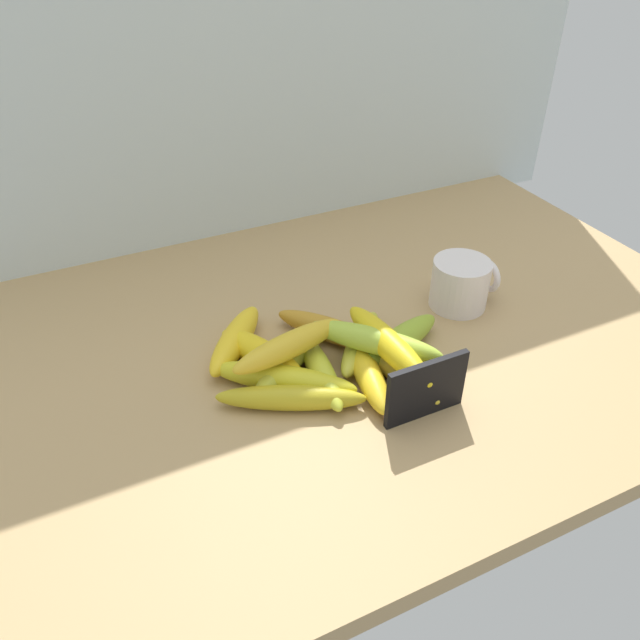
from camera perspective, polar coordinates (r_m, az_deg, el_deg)
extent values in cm
cube|color=tan|center=(94.02, 4.10, -1.77)|extent=(110.00, 76.00, 3.00)
cube|color=silver|center=(112.46, -5.65, 23.50)|extent=(130.00, 2.00, 70.00)
cube|color=black|center=(77.91, 9.59, -6.19)|extent=(11.00, 0.80, 8.40)
cube|color=#8D6142|center=(81.00, 9.00, -7.91)|extent=(9.90, 1.20, 0.60)
cylinder|color=silver|center=(98.93, 12.48, 3.25)|extent=(8.81, 8.81, 7.64)
torus|color=silver|center=(102.01, 14.93, 3.92)|extent=(1.00, 5.28, 5.28)
ellipsoid|color=gold|center=(88.06, 3.69, -2.08)|extent=(12.95, 13.20, 3.44)
ellipsoid|color=#91AE2D|center=(88.31, 7.04, -2.01)|extent=(17.06, 9.44, 3.89)
ellipsoid|color=gold|center=(79.56, -2.65, -7.05)|extent=(18.55, 11.41, 3.27)
ellipsoid|color=yellow|center=(85.88, -5.35, -3.07)|extent=(9.82, 15.39, 4.03)
ellipsoid|color=yellow|center=(82.83, 4.39, -4.97)|extent=(6.61, 15.43, 3.49)
ellipsoid|color=gold|center=(82.00, -3.33, -5.33)|extent=(17.54, 15.04, 3.68)
ellipsoid|color=gold|center=(84.81, -2.87, -3.74)|extent=(16.02, 13.46, 3.51)
ellipsoid|color=gold|center=(83.20, 0.11, -4.72)|extent=(5.41, 15.65, 3.28)
ellipsoid|color=gold|center=(85.13, 6.06, -3.87)|extent=(6.87, 19.90, 3.25)
ellipsoid|color=#B88323|center=(89.85, 1.32, -1.08)|extent=(13.67, 17.08, 3.55)
ellipsoid|color=yellow|center=(88.90, -7.68, -1.78)|extent=(13.31, 14.61, 3.86)
ellipsoid|color=yellow|center=(82.64, 6.19, -2.18)|extent=(4.66, 18.80, 3.72)
ellipsoid|color=#A5C438|center=(83.18, 4.97, -1.88)|extent=(15.00, 16.14, 3.55)
ellipsoid|color=gold|center=(81.81, -2.82, -2.32)|extent=(17.41, 7.08, 3.47)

